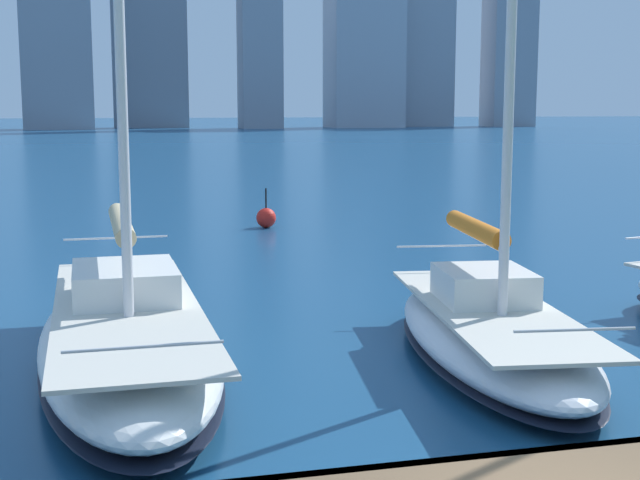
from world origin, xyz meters
name	(u,v)px	position (x,y,z in m)	size (l,w,h in m)	color
city_skyline	(125,15)	(-2.29, -160.98, 20.31)	(170.94, 21.03, 53.29)	gray
sailboat_orange	(490,327)	(-2.30, -6.36, 0.62)	(3.48, 7.83, 11.85)	white
sailboat_tan	(128,333)	(3.61, -7.29, 0.65)	(2.88, 9.50, 12.38)	white
channel_buoy	(266,218)	(-1.79, -23.70, 0.36)	(0.70, 0.70, 1.40)	red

